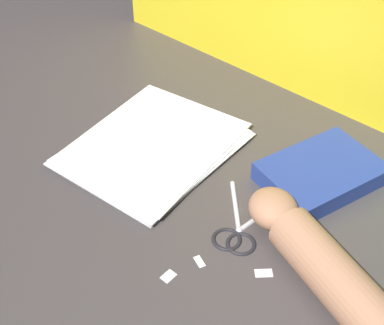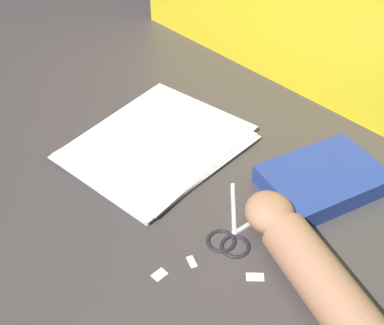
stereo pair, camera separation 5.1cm
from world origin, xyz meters
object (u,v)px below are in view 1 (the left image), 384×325
Objects in this scene: book_closed at (321,173)px; scissors at (239,229)px; paper_stack at (153,146)px; hand_forearm at (321,262)px.

scissors is at bearing -103.33° from book_closed.
book_closed is 1.41× the size of scissors.
hand_forearm is (0.42, -0.08, 0.03)m from paper_stack.
paper_stack is at bearing 164.93° from scissors.
paper_stack is at bearing 169.61° from hand_forearm.
scissors is 0.16m from hand_forearm.
hand_forearm is at bearing -10.39° from paper_stack.
paper_stack is 1.05× the size of hand_forearm.
paper_stack is 0.43m from hand_forearm.
book_closed is at bearing 76.67° from scissors.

